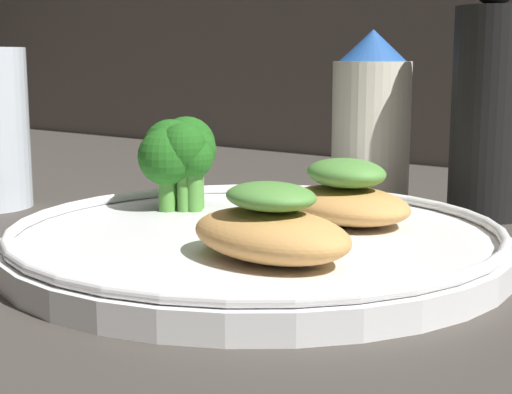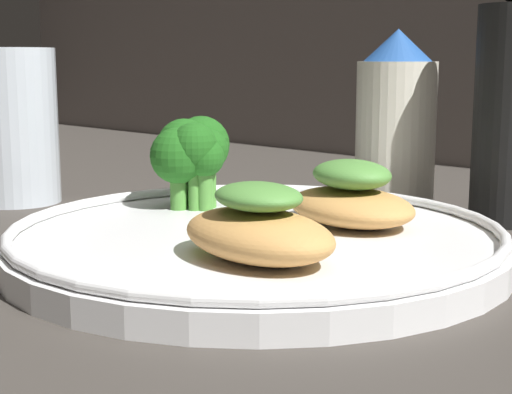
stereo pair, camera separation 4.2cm
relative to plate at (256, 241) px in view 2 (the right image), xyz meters
The scene contains 7 objects.
ground_plane 1.49cm from the plate, ahead, with size 180.00×180.00×1.00cm, color #3D3833.
plate is the anchor object (origin of this frame).
grilled_meat_front 5.97cm from the plate, 44.45° to the right, with size 9.33×6.65×3.68cm.
grilled_meat_middle 6.18cm from the plate, 67.65° to the left, with size 9.84×8.22×3.72cm.
broccoli_bunch 9.56cm from the plate, 161.96° to the left, with size 5.06×6.12×5.70cm.
sauce_bottle 19.53cm from the plate, 101.59° to the left, with size 5.82×5.82×12.85cm.
drinking_glass 25.24cm from the plate, behind, with size 6.44×6.44×11.52cm.
Camera 2 is at (29.06, -29.61, 10.77)cm, focal length 55.00 mm.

